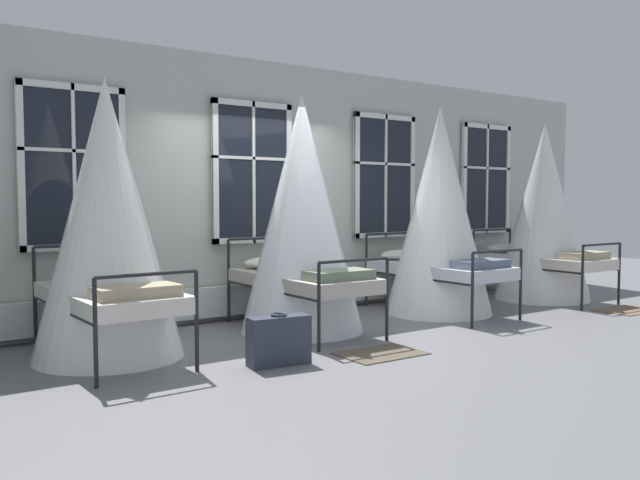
% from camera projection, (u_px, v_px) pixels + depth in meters
% --- Properties ---
extents(ground, '(24.07, 24.07, 0.00)m').
position_uv_depth(ground, '(313.00, 334.00, 7.27)').
color(ground, slate).
extents(back_wall_with_windows, '(13.03, 0.10, 3.22)m').
position_uv_depth(back_wall_with_windows, '(249.00, 189.00, 8.32)').
color(back_wall_with_windows, '#B2B7AD').
rests_on(back_wall_with_windows, ground).
extents(window_bank, '(9.76, 0.10, 2.62)m').
position_uv_depth(window_bank, '(254.00, 238.00, 8.26)').
color(window_bank, black).
rests_on(window_bank, ground).
extents(cot_second, '(1.38, 1.97, 2.60)m').
position_uv_depth(cot_second, '(107.00, 223.00, 6.14)').
color(cot_second, black).
rests_on(cot_second, ground).
extents(cot_third, '(1.38, 1.97, 2.65)m').
position_uv_depth(cot_third, '(302.00, 218.00, 7.40)').
color(cot_third, black).
rests_on(cot_third, ground).
extents(cot_fourth, '(1.38, 1.96, 2.67)m').
position_uv_depth(cot_fourth, '(439.00, 214.00, 8.58)').
color(cot_fourth, black).
rests_on(cot_fourth, ground).
extents(cot_fifth, '(1.38, 1.97, 2.60)m').
position_uv_depth(cot_fifth, '(543.00, 215.00, 9.80)').
color(cot_fifth, black).
rests_on(cot_fifth, ground).
extents(rug_third, '(0.81, 0.57, 0.01)m').
position_uv_depth(rug_third, '(381.00, 353.00, 6.34)').
color(rug_third, brown).
rests_on(rug_third, ground).
extents(rug_fifth, '(0.82, 0.58, 0.01)m').
position_uv_depth(rug_fifth, '(627.00, 310.00, 8.84)').
color(rug_fifth, brown).
rests_on(rug_fifth, ground).
extents(suitcase_dark, '(0.58, 0.28, 0.47)m').
position_uv_depth(suitcase_dark, '(279.00, 340.00, 5.91)').
color(suitcase_dark, '#2D3342').
rests_on(suitcase_dark, ground).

